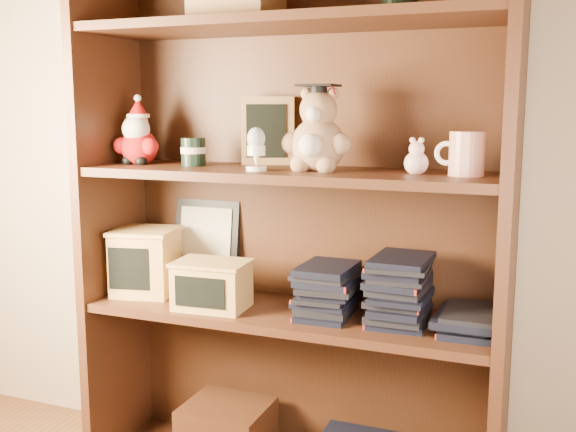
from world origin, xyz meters
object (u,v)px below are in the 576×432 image
object	(u,v)px
bookcase	(294,228)
teacher_mug	(466,154)
treats_box	(146,261)
grad_teddy_bear	(317,137)

from	to	relation	value
bookcase	teacher_mug	xyz separation A→B (m)	(0.48, -0.05, 0.23)
teacher_mug	bookcase	bearing A→B (deg)	173.94
teacher_mug	treats_box	world-z (taller)	teacher_mug
teacher_mug	treats_box	distance (m)	1.01
grad_teddy_bear	treats_box	bearing A→B (deg)	179.36
bookcase	treats_box	world-z (taller)	bookcase
bookcase	teacher_mug	size ratio (longest dim) A/B	12.89
grad_teddy_bear	bookcase	bearing A→B (deg)	147.23
bookcase	treats_box	size ratio (longest dim) A/B	7.31
bookcase	treats_box	xyz separation A→B (m)	(-0.47, -0.05, -0.13)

